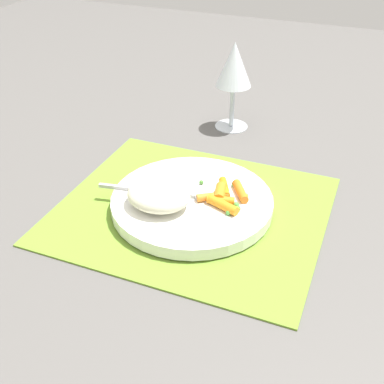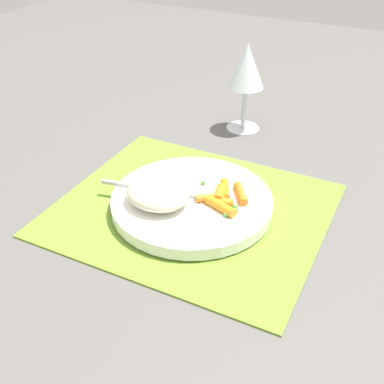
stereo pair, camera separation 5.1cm
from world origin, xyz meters
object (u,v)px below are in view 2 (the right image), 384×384
rice_mound (158,194)px  wine_glass (246,69)px  carrot_portion (223,197)px  fork (174,193)px  plate (192,202)px

rice_mound → wine_glass: 0.36m
carrot_portion → fork: bearing=-167.0°
rice_mound → fork: 0.04m
carrot_portion → fork: carrot_portion is taller
plate → carrot_portion: 0.05m
rice_mound → plate: bearing=44.7°
carrot_portion → fork: (-0.08, -0.02, -0.00)m
rice_mound → wine_glass: (0.00, 0.35, 0.09)m
carrot_portion → wine_glass: 0.33m
plate → wine_glass: size_ratio=1.42×
carrot_portion → fork: 0.08m
plate → rice_mound: size_ratio=2.60×
plate → wine_glass: wine_glass is taller
rice_mound → carrot_portion: size_ratio=1.12×
plate → carrot_portion: (0.05, 0.01, 0.02)m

